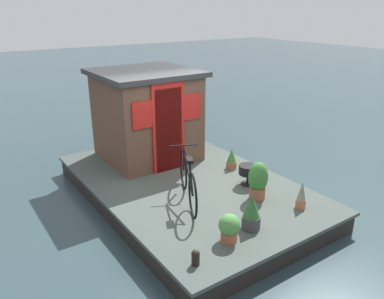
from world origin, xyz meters
name	(u,v)px	position (x,y,z in m)	size (l,w,h in m)	color
ground_plane	(186,198)	(0.00, 0.00, 0.00)	(60.00, 60.00, 0.00)	#2D4247
houseboat_deck	(186,189)	(0.00, 0.00, 0.20)	(5.25, 3.33, 0.39)	#424C47
houseboat_cabin	(147,115)	(1.51, 0.00, 1.36)	(1.97, 2.03, 1.91)	brown
bicycle	(188,180)	(-0.71, 0.43, 0.79)	(1.61, 0.81, 0.88)	black
potted_plant_sage	(251,213)	(-1.96, 0.13, 0.66)	(0.28, 0.28, 0.57)	#38383D
potted_plant_ivy	(229,227)	(-2.03, 0.62, 0.61)	(0.31, 0.31, 0.42)	#935138
potted_plant_rosemary	(232,159)	(-0.04, -1.10, 0.60)	(0.21, 0.21, 0.43)	#935138
potted_plant_fern	(258,180)	(-1.31, -0.61, 0.74)	(0.34, 0.34, 0.68)	#935138
potted_plant_mint	(301,196)	(-1.96, -0.98, 0.62)	(0.17, 0.17, 0.47)	#B2603D
charcoal_grill	(248,171)	(-0.79, -0.86, 0.67)	(0.35, 0.35, 0.38)	black
mooring_bollard	(196,257)	(-2.19, 1.32, 0.51)	(0.11, 0.11, 0.22)	black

